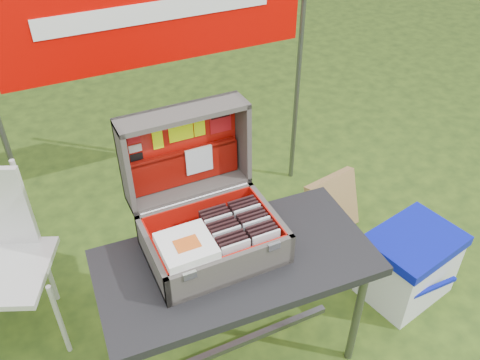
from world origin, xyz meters
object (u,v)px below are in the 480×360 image
cooler (409,265)px  cardboard_box (332,205)px  suitcase (206,195)px  chair (2,274)px  table (237,314)px

cooler → cardboard_box: 0.59m
suitcase → cooler: suitcase is taller
suitcase → chair: size_ratio=0.59×
table → chair: chair is taller
table → chair: 1.06m
cooler → chair: size_ratio=0.50×
suitcase → cardboard_box: (0.97, 0.45, -0.76)m
cooler → cardboard_box: cooler is taller
suitcase → cooler: 1.30m
table → suitcase: size_ratio=2.07×
suitcase → cooler: (1.05, -0.13, -0.74)m
suitcase → chair: 1.05m
table → cardboard_box: table is taller
chair → cardboard_box: size_ratio=2.44×
suitcase → chair: bearing=152.1°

